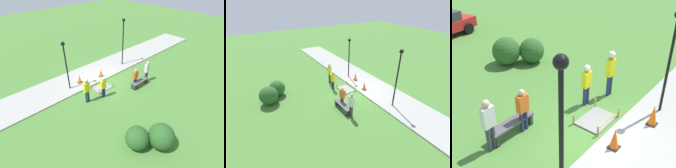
# 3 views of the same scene
# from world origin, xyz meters

# --- Properties ---
(ground_plane) EXTENTS (60.00, 60.00, 0.00)m
(ground_plane) POSITION_xyz_m (0.00, 0.00, 0.00)
(ground_plane) COLOR #477A33
(sidewalk) EXTENTS (28.00, 3.04, 0.10)m
(sidewalk) POSITION_xyz_m (0.00, -1.52, 0.05)
(sidewalk) COLOR #9E9E99
(sidewalk) RESTS_ON ground_plane
(wet_concrete_patch) EXTENTS (1.41, 1.05, 0.40)m
(wet_concrete_patch) POSITION_xyz_m (0.71, 0.69, 0.04)
(wet_concrete_patch) COLOR gray
(wet_concrete_patch) RESTS_ON ground_plane
(traffic_cone_near_patch) EXTENTS (0.34, 0.34, 0.71)m
(traffic_cone_near_patch) POSITION_xyz_m (-0.22, -0.56, 0.45)
(traffic_cone_near_patch) COLOR black
(traffic_cone_near_patch) RESTS_ON sidewalk
(traffic_cone_far_patch) EXTENTS (0.34, 0.34, 0.76)m
(traffic_cone_far_patch) POSITION_xyz_m (1.64, -0.98, 0.48)
(traffic_cone_far_patch) COLOR black
(traffic_cone_far_patch) RESTS_ON sidewalk
(park_bench) EXTENTS (1.67, 0.44, 0.47)m
(park_bench) POSITION_xyz_m (-1.66, 2.50, 0.33)
(park_bench) COLOR #2D2D33
(park_bench) RESTS_ON ground_plane
(worker_supervisor) EXTENTS (0.40, 0.24, 1.69)m
(worker_supervisor) POSITION_xyz_m (1.35, 1.62, 1.00)
(worker_supervisor) COLOR navy
(worker_supervisor) RESTS_ON ground_plane
(worker_assistant) EXTENTS (0.40, 0.28, 1.93)m
(worker_assistant) POSITION_xyz_m (2.53, 1.29, 1.18)
(worker_assistant) COLOR navy
(worker_assistant) RESTS_ON ground_plane
(bystander_in_orange_shirt) EXTENTS (0.40, 0.22, 1.59)m
(bystander_in_orange_shirt) POSITION_xyz_m (-1.27, 2.33, 0.89)
(bystander_in_orange_shirt) COLOR navy
(bystander_in_orange_shirt) RESTS_ON ground_plane
(bystander_in_gray_shirt) EXTENTS (0.40, 0.24, 1.80)m
(bystander_in_gray_shirt) POSITION_xyz_m (-2.56, 2.42, 1.03)
(bystander_in_gray_shirt) COLOR #383D47
(bystander_in_gray_shirt) RESTS_ON ground_plane
(lamppost_near) EXTENTS (0.28, 0.28, 3.73)m
(lamppost_near) POSITION_xyz_m (2.64, -0.85, 2.56)
(lamppost_near) COLOR black
(lamppost_near) RESTS_ON sidewalk
(lamppost_far) EXTENTS (0.28, 0.28, 4.23)m
(lamppost_far) POSITION_xyz_m (-3.15, -0.88, 2.84)
(lamppost_far) COLOR black
(lamppost_far) RESTS_ON sidewalk
(shrub_rounded_near) EXTENTS (1.38, 1.38, 1.38)m
(shrub_rounded_near) POSITION_xyz_m (1.86, 6.79, 0.69)
(shrub_rounded_near) COLOR #285623
(shrub_rounded_near) RESTS_ON ground_plane
(shrub_rounded_mid) EXTENTS (1.26, 1.26, 1.26)m
(shrub_rounded_mid) POSITION_xyz_m (2.81, 5.98, 0.63)
(shrub_rounded_mid) COLOR #285623
(shrub_rounded_mid) RESTS_ON ground_plane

